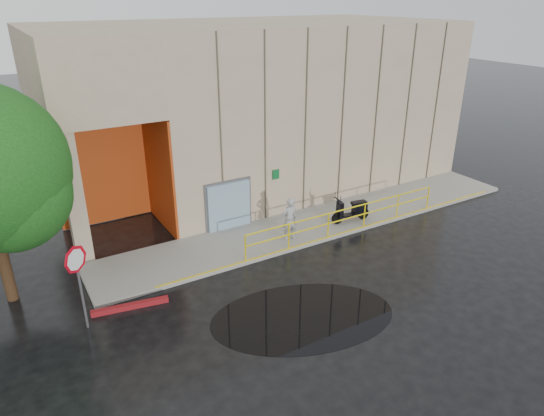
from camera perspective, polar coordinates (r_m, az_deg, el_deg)
The scene contains 9 objects.
ground at distance 16.16m, azimuth 3.82°, elevation -10.88°, with size 120.00×120.00×0.00m, color black.
sidewalk at distance 21.34m, azimuth 5.90°, elevation -1.60°, with size 20.00×3.00×0.15m, color gray.
building at distance 25.79m, azimuth -0.41°, elevation 12.68°, with size 20.00×10.17×8.00m.
guardrail at distance 20.27m, azimuth 8.79°, elevation -1.30°, with size 9.56×0.06×1.03m.
person at distance 19.20m, azimuth 2.09°, elevation -1.29°, with size 0.65×0.43×1.79m, color #9A9B9F.
scooter at distance 21.05m, azimuth 9.35°, elevation 0.45°, with size 1.84×0.82×1.39m.
stop_sign at distance 14.95m, azimuth -21.91°, elevation -6.79°, with size 0.68×0.55×2.78m.
red_curb at distance 16.38m, azimuth -16.33°, elevation -11.03°, with size 2.40×0.18×0.18m, color maroon.
puddle at distance 15.49m, azimuth 3.65°, elevation -12.61°, with size 5.80×3.57×0.01m, color black.
Camera 1 is at (-7.69, -10.85, 9.18)m, focal length 32.00 mm.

